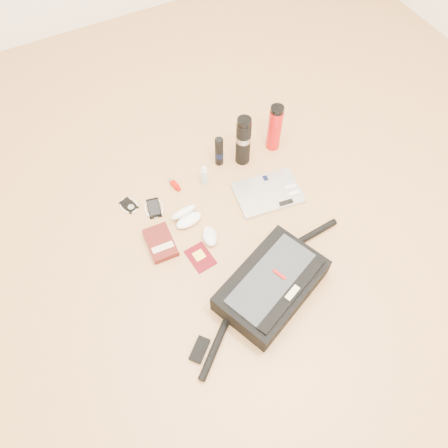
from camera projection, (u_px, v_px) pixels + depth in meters
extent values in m
plane|color=tan|center=(240.00, 244.00, 2.10)|extent=(4.00, 4.00, 0.00)
cube|color=black|center=(271.00, 286.00, 1.92)|extent=(0.56, 0.46, 0.12)
cube|color=#2C2E33|center=(275.00, 281.00, 1.86)|extent=(0.48, 0.36, 0.01)
cube|color=black|center=(292.00, 293.00, 1.83)|extent=(0.41, 0.21, 0.01)
cube|color=beige|center=(292.00, 293.00, 1.83)|extent=(0.08, 0.05, 0.02)
cube|color=#A00C04|center=(279.00, 275.00, 1.87)|extent=(0.04, 0.06, 0.02)
cylinder|color=black|center=(216.00, 346.00, 1.82)|extent=(0.25, 0.22, 0.03)
cylinder|color=black|center=(311.00, 235.00, 2.11)|extent=(0.30, 0.05, 0.03)
cube|color=black|center=(200.00, 350.00, 1.82)|extent=(0.12, 0.11, 0.02)
cube|color=silver|center=(268.00, 193.00, 2.25)|extent=(0.36, 0.28, 0.02)
cube|color=black|center=(265.00, 178.00, 2.28)|extent=(0.03, 0.04, 0.00)
cube|color=silver|center=(290.00, 186.00, 2.25)|extent=(0.06, 0.03, 0.01)
cube|color=white|center=(294.00, 193.00, 2.23)|extent=(0.06, 0.02, 0.01)
cube|color=black|center=(286.00, 202.00, 2.19)|extent=(0.07, 0.03, 0.01)
cube|color=#4E130F|center=(161.00, 243.00, 2.08)|extent=(0.13, 0.20, 0.03)
cube|color=beige|center=(173.00, 238.00, 2.10)|extent=(0.02, 0.18, 0.03)
cube|color=beige|center=(163.00, 247.00, 2.05)|extent=(0.11, 0.04, 0.00)
cube|color=#51040C|center=(200.00, 257.00, 2.06)|extent=(0.11, 0.15, 0.01)
cube|color=gold|center=(199.00, 255.00, 2.06)|extent=(0.06, 0.06, 0.00)
ellipsoid|color=silver|center=(210.00, 236.00, 2.10)|extent=(0.09, 0.13, 0.04)
ellipsoid|color=white|center=(189.00, 220.00, 2.15)|extent=(0.15, 0.09, 0.04)
ellipsoid|color=white|center=(184.00, 212.00, 2.15)|extent=(0.15, 0.09, 0.08)
ellipsoid|color=black|center=(184.00, 223.00, 2.13)|extent=(0.04, 0.03, 0.01)
ellipsoid|color=black|center=(193.00, 217.00, 2.15)|extent=(0.04, 0.03, 0.01)
cylinder|color=black|center=(189.00, 220.00, 2.14)|extent=(0.02, 0.01, 0.00)
cube|color=black|center=(129.00, 205.00, 2.21)|extent=(0.08, 0.11, 0.01)
cylinder|color=#B3B3B6|center=(131.00, 207.00, 2.20)|extent=(0.04, 0.04, 0.00)
torus|color=white|center=(129.00, 205.00, 2.21)|extent=(0.10, 0.10, 0.01)
cube|color=black|center=(154.00, 208.00, 2.20)|extent=(0.09, 0.13, 0.01)
cube|color=black|center=(154.00, 207.00, 2.20)|extent=(0.07, 0.10, 0.00)
torus|color=white|center=(154.00, 208.00, 2.20)|extent=(0.11, 0.11, 0.01)
cube|color=#AC0900|center=(175.00, 185.00, 2.27)|extent=(0.03, 0.06, 0.02)
cube|color=#BA0500|center=(178.00, 189.00, 2.26)|extent=(0.02, 0.02, 0.02)
cylinder|color=#A6A6A8|center=(171.00, 181.00, 2.29)|extent=(0.02, 0.03, 0.02)
cylinder|color=#AAD2E4|center=(204.00, 177.00, 2.25)|extent=(0.04, 0.04, 0.10)
cylinder|color=silver|center=(204.00, 169.00, 2.20)|extent=(0.03, 0.03, 0.02)
cylinder|color=white|center=(204.00, 168.00, 2.19)|extent=(0.02, 0.02, 0.01)
cylinder|color=black|center=(219.00, 152.00, 2.29)|extent=(0.06, 0.06, 0.18)
cylinder|color=black|center=(219.00, 154.00, 2.31)|extent=(0.06, 0.06, 0.04)
ellipsoid|color=black|center=(219.00, 140.00, 2.21)|extent=(0.05, 0.05, 0.02)
cylinder|color=black|center=(243.00, 143.00, 2.26)|extent=(0.08, 0.08, 0.27)
cylinder|color=#9A9A9C|center=(243.00, 138.00, 2.23)|extent=(0.08, 0.08, 0.03)
cylinder|color=black|center=(244.00, 122.00, 2.13)|extent=(0.08, 0.08, 0.03)
cylinder|color=red|center=(275.00, 129.00, 2.32)|extent=(0.08, 0.08, 0.26)
cylinder|color=black|center=(277.00, 109.00, 2.20)|extent=(0.07, 0.07, 0.03)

